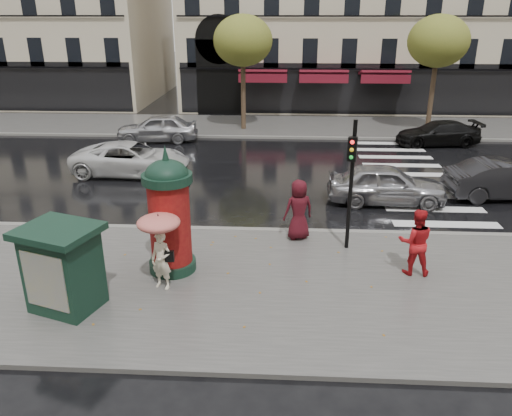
# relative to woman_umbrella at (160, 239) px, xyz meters

# --- Properties ---
(ground) EXTENTS (160.00, 160.00, 0.00)m
(ground) POSITION_rel_woman_umbrella_xyz_m (2.64, 0.80, -1.48)
(ground) COLOR black
(ground) RESTS_ON ground
(near_sidewalk) EXTENTS (90.00, 7.00, 0.12)m
(near_sidewalk) POSITION_rel_woman_umbrella_xyz_m (2.64, 0.30, -1.42)
(near_sidewalk) COLOR #474744
(near_sidewalk) RESTS_ON ground
(far_sidewalk) EXTENTS (90.00, 6.00, 0.12)m
(far_sidewalk) POSITION_rel_woman_umbrella_xyz_m (2.64, 19.80, -1.42)
(far_sidewalk) COLOR #474744
(far_sidewalk) RESTS_ON ground
(near_kerb) EXTENTS (90.00, 0.25, 0.14)m
(near_kerb) POSITION_rel_woman_umbrella_xyz_m (2.64, 3.80, -1.41)
(near_kerb) COLOR slate
(near_kerb) RESTS_ON ground
(far_kerb) EXTENTS (90.00, 0.25, 0.14)m
(far_kerb) POSITION_rel_woman_umbrella_xyz_m (2.64, 16.80, -1.41)
(far_kerb) COLOR slate
(far_kerb) RESTS_ON ground
(zebra_crossing) EXTENTS (3.60, 11.75, 0.01)m
(zebra_crossing) POSITION_rel_woman_umbrella_xyz_m (8.64, 10.40, -1.48)
(zebra_crossing) COLOR silver
(zebra_crossing) RESTS_ON ground
(tree_far_left) EXTENTS (3.40, 3.40, 6.64)m
(tree_far_left) POSITION_rel_woman_umbrella_xyz_m (0.64, 18.80, 3.69)
(tree_far_left) COLOR #38281C
(tree_far_left) RESTS_ON ground
(tree_far_right) EXTENTS (3.40, 3.40, 6.64)m
(tree_far_right) POSITION_rel_woman_umbrella_xyz_m (11.64, 18.80, 3.69)
(tree_far_right) COLOR #38281C
(tree_far_right) RESTS_ON ground
(woman_umbrella) EXTENTS (1.07, 1.07, 2.07)m
(woman_umbrella) POSITION_rel_woman_umbrella_xyz_m (0.00, 0.00, 0.00)
(woman_umbrella) COLOR #F5E8CA
(woman_umbrella) RESTS_ON near_sidewalk
(woman_red) EXTENTS (0.96, 0.77, 1.86)m
(woman_red) POSITION_rel_woman_umbrella_xyz_m (6.59, 1.11, -0.43)
(woman_red) COLOR #B5161B
(woman_red) RESTS_ON near_sidewalk
(man_burgundy) EXTENTS (1.09, 0.90, 1.90)m
(man_burgundy) POSITION_rel_woman_umbrella_xyz_m (3.54, 3.20, -0.41)
(man_burgundy) COLOR #420D15
(man_burgundy) RESTS_ON near_sidewalk
(morris_column) EXTENTS (1.31, 1.31, 3.53)m
(morris_column) POSITION_rel_woman_umbrella_xyz_m (0.04, 0.98, 0.33)
(morris_column) COLOR black
(morris_column) RESTS_ON near_sidewalk
(traffic_light) EXTENTS (0.28, 0.38, 3.88)m
(traffic_light) POSITION_rel_woman_umbrella_xyz_m (4.97, 2.53, 0.99)
(traffic_light) COLOR black
(traffic_light) RESTS_ON near_sidewalk
(newsstand) EXTENTS (2.10, 1.93, 2.08)m
(newsstand) POSITION_rel_woman_umbrella_xyz_m (-2.08, -1.02, -0.29)
(newsstand) COLOR black
(newsstand) RESTS_ON near_sidewalk
(car_silver) EXTENTS (4.44, 1.92, 1.49)m
(car_silver) POSITION_rel_woman_umbrella_xyz_m (6.92, 6.79, -0.74)
(car_silver) COLOR #9B9B9F
(car_silver) RESTS_ON ground
(car_darkgrey) EXTENTS (4.65, 1.95, 1.49)m
(car_darkgrey) POSITION_rel_woman_umbrella_xyz_m (11.63, 7.56, -0.73)
(car_darkgrey) COLOR black
(car_darkgrey) RESTS_ON ground
(car_white) EXTENTS (5.21, 2.56, 1.42)m
(car_white) POSITION_rel_woman_umbrella_xyz_m (-3.64, 9.76, -0.77)
(car_white) COLOR silver
(car_white) RESTS_ON ground
(car_black) EXTENTS (4.59, 2.26, 1.28)m
(car_black) POSITION_rel_woman_umbrella_xyz_m (11.37, 15.80, -0.84)
(car_black) COLOR black
(car_black) RESTS_ON ground
(car_far_silver) EXTENTS (4.56, 2.21, 1.50)m
(car_far_silver) POSITION_rel_woman_umbrella_xyz_m (-3.92, 15.80, -0.73)
(car_far_silver) COLOR #B2B3B7
(car_far_silver) RESTS_ON ground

